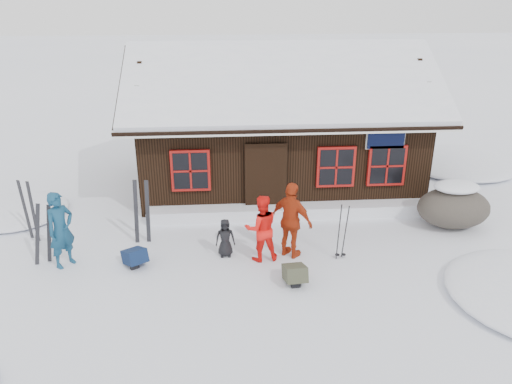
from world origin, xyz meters
TOP-DOWN VIEW (x-y plane):
  - ground at (0.00, 0.00)m, footprint 120.00×120.00m
  - mountain_hut at (1.50, 4.98)m, footprint 8.90×6.09m
  - snow_drift at (1.50, 2.25)m, footprint 7.60×0.60m
  - snow_mounds at (1.65, 1.86)m, footprint 20.60×13.20m
  - skier_teal at (-3.86, 0.08)m, footprint 0.73×0.77m
  - skier_orange_left at (0.58, 0.01)m, footprint 0.84×0.70m
  - skier_orange_right at (1.27, 0.10)m, footprint 1.10×1.03m
  - skier_crouched at (-0.24, 0.23)m, footprint 0.46×0.31m
  - boulder at (5.72, 1.37)m, footprint 1.88×1.41m
  - ski_pair_left at (-4.30, 0.21)m, footprint 0.56×0.16m
  - ski_pair_mid at (-5.01, 1.43)m, footprint 0.39×0.24m
  - ski_pair_right at (-2.23, 1.05)m, footprint 0.44×0.08m
  - ski_poles at (2.42, -0.07)m, footprint 0.25×0.12m
  - backpack_blue at (-2.29, -0.06)m, footprint 0.67×0.71m
  - backpack_olive at (1.20, -1.06)m, footprint 0.50×0.63m

SIDE VIEW (x-z plane):
  - ground at x=0.00m, z-range 0.00..0.00m
  - snow_mounds at x=1.65m, z-range -0.24..0.24m
  - backpack_blue at x=-2.29m, z-range 0.00..0.31m
  - backpack_olive at x=1.20m, z-range 0.00..0.32m
  - snow_drift at x=1.50m, z-range 0.00..0.35m
  - skier_crouched at x=-0.24m, z-range 0.00..0.93m
  - boulder at x=5.72m, z-range 0.00..1.11m
  - ski_poles at x=2.42m, z-range -0.04..1.34m
  - ski_pair_left at x=-4.30m, z-range -0.05..1.46m
  - ski_pair_mid at x=-5.01m, z-range -0.05..1.55m
  - skier_orange_left at x=0.58m, z-range 0.00..1.58m
  - ski_pair_right at x=-2.23m, z-range -0.05..1.64m
  - skier_teal at x=-3.86m, z-range 0.00..1.77m
  - skier_orange_right at x=1.27m, z-range 0.00..1.82m
  - mountain_hut at x=1.50m, z-range -0.63..3.79m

